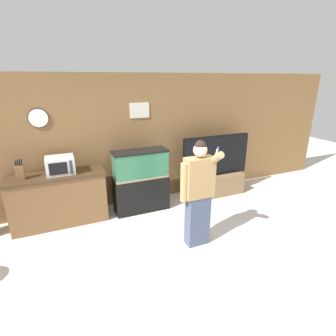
{
  "coord_description": "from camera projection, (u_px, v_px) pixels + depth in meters",
  "views": [
    {
      "loc": [
        -1.41,
        -2.59,
        2.5
      ],
      "look_at": [
        0.25,
        1.28,
        1.05
      ],
      "focal_mm": 28.0,
      "sensor_mm": 36.0,
      "label": 1
    }
  ],
  "objects": [
    {
      "name": "microwave",
      "position": [
        60.0,
        165.0,
        4.51
      ],
      "size": [
        0.46,
        0.39,
        0.29
      ],
      "color": "silver",
      "rests_on": "counter_island"
    },
    {
      "name": "aquarium_on_stand",
      "position": [
        141.0,
        181.0,
        5.07
      ],
      "size": [
        1.05,
        0.41,
        1.22
      ],
      "color": "black",
      "rests_on": "ground_plane"
    },
    {
      "name": "tv_on_stand",
      "position": [
        215.0,
        178.0,
        5.8
      ],
      "size": [
        1.59,
        0.4,
        1.36
      ],
      "color": "brown",
      "rests_on": "ground_plane"
    },
    {
      "name": "knife_block",
      "position": [
        20.0,
        172.0,
        4.24
      ],
      "size": [
        0.13,
        0.11,
        0.34
      ],
      "color": "brown",
      "rests_on": "counter_island"
    },
    {
      "name": "counter_island",
      "position": [
        59.0,
        199.0,
        4.64
      ],
      "size": [
        1.62,
        0.57,
        0.93
      ],
      "color": "brown",
      "rests_on": "ground_plane"
    },
    {
      "name": "wall_back_paneled",
      "position": [
        134.0,
        141.0,
        5.29
      ],
      "size": [
        10.0,
        0.08,
        2.6
      ],
      "color": "brown",
      "rests_on": "ground_plane"
    },
    {
      "name": "person_standing",
      "position": [
        198.0,
        193.0,
        3.92
      ],
      "size": [
        0.53,
        0.4,
        1.68
      ],
      "color": "#424C66",
      "rests_on": "ground_plane"
    },
    {
      "name": "ground_plane",
      "position": [
        188.0,
        271.0,
        3.59
      ],
      "size": [
        18.0,
        18.0,
        0.0
      ],
      "primitive_type": "plane",
      "color": "beige"
    }
  ]
}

